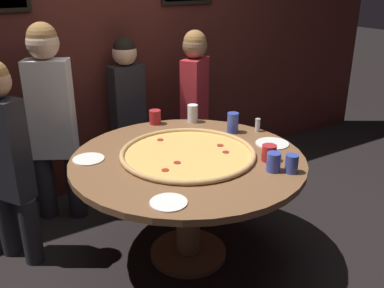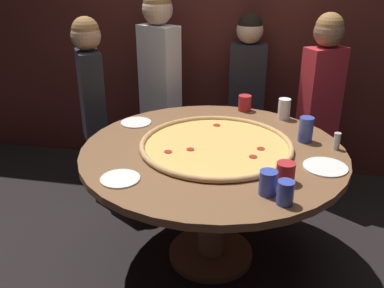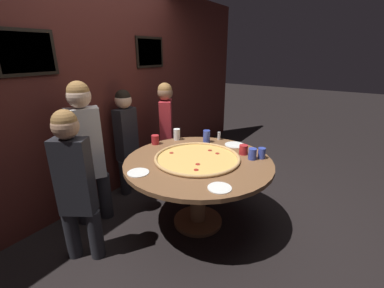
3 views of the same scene
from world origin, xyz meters
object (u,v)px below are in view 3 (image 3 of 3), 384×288
object	(u,v)px
drink_cup_centre_back	(262,153)
diner_side_left	(166,127)
giant_pizza	(197,158)
drink_cup_beside_pizza	(252,154)
white_plate_left_side	(220,188)
drink_cup_near_right	(243,150)
drink_cup_near_left	(177,134)
white_plate_near_front	(138,173)
condiment_shaker	(219,136)
diner_far_left	(86,147)
diner_far_right	(126,136)
white_plate_right_side	(235,145)
drink_cup_far_left	(155,140)
diner_side_right	(75,180)
dining_table	(198,173)
drink_cup_by_shaker	(207,136)

from	to	relation	value
drink_cup_centre_back	diner_side_left	bearing A→B (deg)	79.93
giant_pizza	drink_cup_beside_pizza	size ratio (longest dim) A/B	7.58
white_plate_left_side	drink_cup_near_right	bearing A→B (deg)	9.31
drink_cup_near_left	white_plate_near_front	world-z (taller)	drink_cup_near_left
condiment_shaker	diner_far_left	world-z (taller)	diner_far_left
drink_cup_centre_back	diner_far_right	bearing A→B (deg)	100.10
drink_cup_near_left	diner_far_right	size ratio (longest dim) A/B	0.10
white_plate_near_front	diner_far_right	bearing A→B (deg)	52.50
drink_cup_near_right	condiment_shaker	bearing A→B (deg)	57.29
white_plate_right_side	white_plate_near_front	size ratio (longest dim) A/B	1.15
drink_cup_far_left	diner_side_left	xyz separation A→B (m)	(0.53, 0.26, -0.01)
diner_far_left	diner_side_right	world-z (taller)	diner_far_left
drink_cup_near_right	giant_pizza	bearing A→B (deg)	138.42
white_plate_right_side	diner_far_left	xyz separation A→B (m)	(-1.16, 1.10, 0.11)
white_plate_right_side	condiment_shaker	distance (m)	0.26
dining_table	white_plate_near_front	bearing A→B (deg)	151.74
drink_cup_far_left	white_plate_near_front	size ratio (longest dim) A/B	0.55
condiment_shaker	diner_far_left	bearing A→B (deg)	145.37
drink_cup_near_right	condiment_shaker	world-z (taller)	drink_cup_near_right
dining_table	white_plate_near_front	size ratio (longest dim) A/B	7.58
white_plate_right_side	diner_side_left	world-z (taller)	diner_side_left
diner_far_right	diner_far_left	bearing A→B (deg)	7.54
white_plate_near_front	diner_side_left	world-z (taller)	diner_side_left
diner_side_left	diner_far_right	world-z (taller)	diner_side_left
diner_far_right	giant_pizza	bearing A→B (deg)	80.59
drink_cup_far_left	drink_cup_near_right	xyz separation A→B (m)	(0.27, -0.98, -0.00)
drink_cup_far_left	white_plate_near_front	distance (m)	0.76
dining_table	diner_side_right	bearing A→B (deg)	148.61
drink_cup_centre_back	white_plate_left_side	bearing A→B (deg)	174.96
drink_cup_near_right	white_plate_left_side	distance (m)	0.79
diner_far_right	diner_far_left	world-z (taller)	diner_far_left
drink_cup_beside_pizza	condiment_shaker	xyz separation A→B (m)	(0.36, 0.56, -0.01)
drink_cup_near_right	white_plate_left_side	size ratio (longest dim) A/B	0.52
dining_table	drink_cup_near_left	distance (m)	0.71
dining_table	white_plate_left_side	xyz separation A→B (m)	(-0.39, -0.44, 0.15)
diner_side_left	dining_table	bearing A→B (deg)	20.48
drink_cup_beside_pizza	diner_far_left	distance (m)	1.67
drink_cup_near_right	diner_side_left	distance (m)	1.27
drink_cup_far_left	diner_side_right	bearing A→B (deg)	-175.92
drink_cup_far_left	drink_cup_near_right	world-z (taller)	drink_cup_far_left
diner_side_left	diner_side_right	bearing A→B (deg)	-22.83
drink_cup_near_left	white_plate_right_side	world-z (taller)	drink_cup_near_left
white_plate_near_front	diner_side_left	size ratio (longest dim) A/B	0.14
drink_cup_by_shaker	condiment_shaker	distance (m)	0.19
drink_cup_by_shaker	diner_far_right	bearing A→B (deg)	113.81
drink_cup_beside_pizza	drink_cup_near_left	xyz separation A→B (m)	(0.07, 0.99, 0.01)
white_plate_left_side	diner_far_left	world-z (taller)	diner_far_left
white_plate_left_side	diner_far_right	bearing A→B (deg)	72.83
diner_far_right	drink_cup_near_right	bearing A→B (deg)	96.49
giant_pizza	white_plate_left_side	size ratio (longest dim) A/B	4.49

